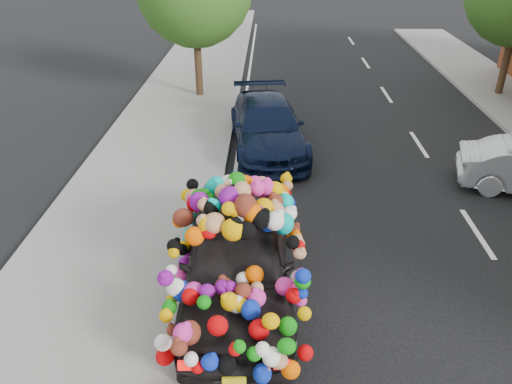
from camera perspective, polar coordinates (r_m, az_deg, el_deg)
ground at (r=11.33m, az=6.83°, el=-4.42°), size 100.00×100.00×0.00m
sidewalk at (r=11.69m, az=-14.67°, el=-3.75°), size 4.00×60.00×0.12m
kerb at (r=11.31m, az=-5.11°, el=-3.98°), size 0.15×60.00×0.13m
lane_markings at (r=12.21m, az=23.94°, el=-4.29°), size 6.00×50.00×0.01m
plush_art_car at (r=8.83m, az=-2.16°, el=-5.58°), size 2.49×5.10×2.29m
navy_sedan at (r=15.03m, az=1.31°, el=7.55°), size 2.64×5.22×1.45m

